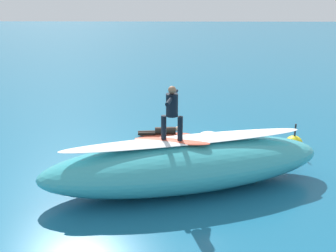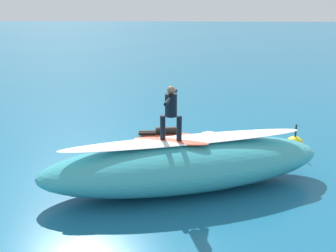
# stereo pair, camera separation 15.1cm
# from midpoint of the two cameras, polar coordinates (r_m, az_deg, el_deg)

# --- Properties ---
(ground_plane) EXTENTS (120.00, 120.00, 0.00)m
(ground_plane) POSITION_cam_midpoint_polar(r_m,az_deg,el_deg) (13.61, 1.69, -4.60)
(ground_plane) COLOR #196084
(wave_crest) EXTENTS (8.54, 4.41, 1.44)m
(wave_crest) POSITION_cam_midpoint_polar(r_m,az_deg,el_deg) (11.38, 2.22, -5.57)
(wave_crest) COLOR teal
(wave_crest) RESTS_ON ground_plane
(wave_foam_lip) EXTENTS (6.95, 2.64, 0.08)m
(wave_foam_lip) POSITION_cam_midpoint_polar(r_m,az_deg,el_deg) (11.09, 2.27, -2.00)
(wave_foam_lip) COLOR white
(wave_foam_lip) RESTS_ON wave_crest
(surfboard_riding) EXTENTS (2.18, 0.83, 0.09)m
(surfboard_riding) POSITION_cam_midpoint_polar(r_m,az_deg,el_deg) (10.98, 0.16, -2.19)
(surfboard_riding) COLOR #E0563D
(surfboard_riding) RESTS_ON wave_crest
(surfer_riding) EXTENTS (0.60, 1.43, 1.52)m
(surfer_riding) POSITION_cam_midpoint_polar(r_m,az_deg,el_deg) (10.68, 0.17, 2.45)
(surfer_riding) COLOR black
(surfer_riding) RESTS_ON surfboard_riding
(surfboard_paddling) EXTENTS (2.04, 0.66, 0.08)m
(surfboard_paddling) POSITION_cam_midpoint_polar(r_m,az_deg,el_deg) (15.59, -0.67, -1.28)
(surfboard_paddling) COLOR #E0563D
(surfboard_paddling) RESTS_ON ground_plane
(surfer_paddling) EXTENTS (1.67, 0.41, 0.30)m
(surfer_paddling) POSITION_cam_midpoint_polar(r_m,az_deg,el_deg) (15.52, -1.14, -0.71)
(surfer_paddling) COLOR black
(surfer_paddling) RESTS_ON surfboard_paddling
(buoy_marker) EXTENTS (0.62, 0.62, 1.06)m
(buoy_marker) POSITION_cam_midpoint_polar(r_m,az_deg,el_deg) (14.59, 17.33, -2.49)
(buoy_marker) COLOR yellow
(buoy_marker) RESTS_ON ground_plane
(foam_patch_near) EXTENTS (0.79, 0.90, 0.17)m
(foam_patch_near) POSITION_cam_midpoint_polar(r_m,az_deg,el_deg) (15.33, 11.29, -1.83)
(foam_patch_near) COLOR white
(foam_patch_near) RESTS_ON ground_plane
(foam_patch_mid) EXTENTS (1.24, 1.27, 0.18)m
(foam_patch_mid) POSITION_cam_midpoint_polar(r_m,az_deg,el_deg) (13.80, -8.81, -4.08)
(foam_patch_mid) COLOR white
(foam_patch_mid) RESTS_ON ground_plane
(foam_patch_far) EXTENTS (0.73, 0.64, 0.10)m
(foam_patch_far) POSITION_cam_midpoint_polar(r_m,az_deg,el_deg) (15.74, 5.59, -1.13)
(foam_patch_far) COLOR white
(foam_patch_far) RESTS_ON ground_plane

